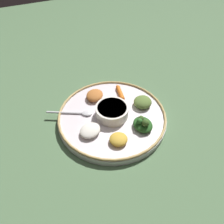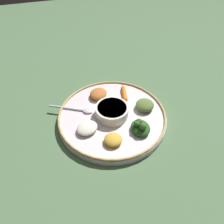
{
  "view_description": "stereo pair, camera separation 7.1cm",
  "coord_description": "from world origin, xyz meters",
  "px_view_note": "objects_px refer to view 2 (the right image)",
  "views": [
    {
      "loc": [
        -0.45,
        0.21,
        0.54
      ],
      "look_at": [
        0.0,
        0.0,
        0.04
      ],
      "focal_mm": 35.39,
      "sensor_mm": 36.0,
      "label": 1
    },
    {
      "loc": [
        -0.48,
        0.14,
        0.54
      ],
      "look_at": [
        0.0,
        0.0,
        0.04
      ],
      "focal_mm": 35.39,
      "sensor_mm": 36.0,
      "label": 2
    }
  ],
  "objects_px": {
    "center_bowl": "(112,111)",
    "carrot_near_spoon": "(124,93)",
    "greens_pile": "(140,127)",
    "spoon": "(78,110)"
  },
  "relations": [
    {
      "from": "center_bowl",
      "to": "greens_pile",
      "type": "bearing_deg",
      "value": -143.81
    },
    {
      "from": "greens_pile",
      "to": "carrot_near_spoon",
      "type": "height_order",
      "value": "greens_pile"
    },
    {
      "from": "greens_pile",
      "to": "center_bowl",
      "type": "bearing_deg",
      "value": 36.19
    },
    {
      "from": "center_bowl",
      "to": "carrot_near_spoon",
      "type": "bearing_deg",
      "value": -38.98
    },
    {
      "from": "carrot_near_spoon",
      "to": "center_bowl",
      "type": "bearing_deg",
      "value": 141.02
    },
    {
      "from": "greens_pile",
      "to": "carrot_near_spoon",
      "type": "xyz_separation_m",
      "value": [
        0.18,
        -0.01,
        -0.01
      ]
    },
    {
      "from": "greens_pile",
      "to": "spoon",
      "type": "bearing_deg",
      "value": 49.71
    },
    {
      "from": "greens_pile",
      "to": "carrot_near_spoon",
      "type": "distance_m",
      "value": 0.18
    },
    {
      "from": "spoon",
      "to": "greens_pile",
      "type": "distance_m",
      "value": 0.22
    },
    {
      "from": "center_bowl",
      "to": "spoon",
      "type": "distance_m",
      "value": 0.12
    }
  ]
}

